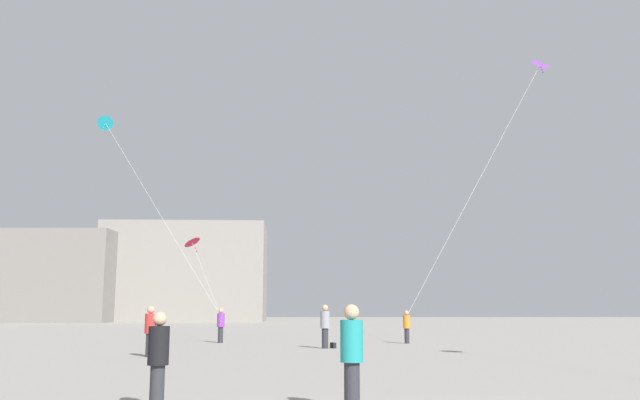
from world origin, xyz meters
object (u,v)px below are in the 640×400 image
kite_violet_delta (536,74)px  kite_crimson_diamond (192,242)px  person_in_teal (352,352)px  handbag_beside_flyer (333,345)px  person_in_purple (221,324)px  building_right_hall (188,273)px  building_centre_hall (49,277)px  person_in_black (158,356)px  person_in_orange (407,325)px  person_in_red (150,329)px  person_in_grey (325,324)px  kite_cyan_diamond (107,125)px

kite_violet_delta → kite_crimson_diamond: kite_violet_delta is taller
person_in_teal → handbag_beside_flyer: size_ratio=5.37×
person_in_purple → building_right_hall: 65.49m
building_centre_hall → person_in_black: bearing=-67.0°
person_in_purple → handbag_beside_flyer: bearing=70.5°
person_in_orange → person_in_teal: bearing=-172.3°
person_in_black → person_in_red: (-3.26, 12.64, 0.09)m
kite_violet_delta → handbag_beside_flyer: kite_violet_delta is taller
handbag_beside_flyer → person_in_black: bearing=-100.6°
handbag_beside_flyer → kite_crimson_diamond: bearing=125.9°
person_in_grey → person_in_teal: size_ratio=1.08×
person_in_grey → building_right_hall: building_right_hall is taller
building_right_hall → kite_violet_delta: bearing=-62.7°
person_in_red → kite_crimson_diamond: (-1.79, 16.88, 4.80)m
person_in_teal → handbag_beside_flyer: person_in_teal is taller
kite_cyan_diamond → handbag_beside_flyer: 23.76m
kite_violet_delta → kite_crimson_diamond: (-20.35, 4.34, -9.32)m
person_in_grey → person_in_red: size_ratio=1.05×
kite_violet_delta → building_centre_hall: size_ratio=0.74×
handbag_beside_flyer → building_right_hall: bearing=106.0°
person_in_purple → kite_violet_delta: kite_violet_delta is taller
person_in_grey → person_in_purple: person_in_grey is taller
kite_violet_delta → kite_cyan_diamond: bearing=167.7°
person_in_black → handbag_beside_flyer: size_ratio=4.99×
person_in_purple → building_centre_hall: building_centre_hall is taller
person_in_black → person_in_orange: person_in_orange is taller
person_in_orange → person_in_teal: person_in_teal is taller
handbag_beside_flyer → person_in_grey: bearing=-164.1°
kite_violet_delta → building_right_hall: bearing=117.3°
person_in_grey → handbag_beside_flyer: (0.35, 0.10, -0.90)m
person_in_teal → handbag_beside_flyer: bearing=64.8°
person_in_red → building_centre_hall: building_centre_hall is taller
person_in_red → building_centre_hall: (-30.98, 68.11, 5.12)m
person_in_teal → building_right_hall: size_ratio=0.07×
person_in_red → kite_violet_delta: 26.48m
person_in_red → kite_crimson_diamond: size_ratio=0.23×
person_in_purple → person_in_teal: size_ratio=1.00×
kite_violet_delta → kite_crimson_diamond: bearing=168.0°
kite_crimson_diamond → person_in_teal: bearing=-74.5°
person_in_grey → handbag_beside_flyer: size_ratio=5.80×
person_in_purple → handbag_beside_flyer: size_ratio=5.36×
kite_crimson_diamond → kite_cyan_diamond: (-6.13, 1.45, 7.87)m
person_in_grey → kite_cyan_diamond: kite_cyan_diamond is taller
person_in_orange → building_centre_hall: bearing=52.8°
kite_violet_delta → person_in_red: bearing=-145.9°
building_centre_hall → person_in_red: bearing=-65.5°
kite_violet_delta → kite_cyan_diamond: kite_violet_delta is taller
building_right_hall → kite_cyan_diamond: bearing=-84.8°
building_centre_hall → kite_crimson_diamond: bearing=-60.3°
person_in_black → person_in_purple: size_ratio=0.93×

